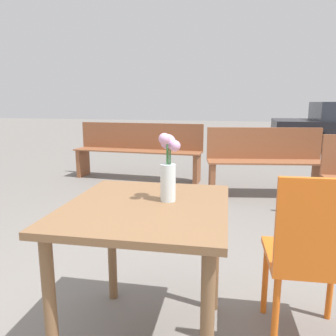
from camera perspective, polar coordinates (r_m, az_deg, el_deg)
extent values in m
cube|color=brown|center=(1.48, -3.75, -6.82)|extent=(0.77, 0.85, 0.03)
cylinder|color=brown|center=(1.46, -19.72, -23.42)|extent=(0.05, 0.05, 0.68)
cylinder|color=brown|center=(2.00, -9.76, -13.00)|extent=(0.05, 0.05, 0.68)
cylinder|color=brown|center=(1.89, 8.16, -14.42)|extent=(0.05, 0.05, 0.68)
cylinder|color=silver|center=(1.50, 0.00, -2.58)|extent=(0.07, 0.07, 0.17)
cylinder|color=silver|center=(1.50, 0.00, -3.85)|extent=(0.06, 0.06, 0.09)
cylinder|color=#337038|center=(1.49, 0.36, -1.11)|extent=(0.01, 0.01, 0.23)
sphere|color=#CC99C6|center=(1.46, 1.20, 3.87)|extent=(0.05, 0.05, 0.05)
cylinder|color=#337038|center=(1.50, 0.00, -0.84)|extent=(0.01, 0.01, 0.24)
sphere|color=#CC99C6|center=(1.50, -0.01, 4.58)|extent=(0.07, 0.07, 0.07)
cylinder|color=#337038|center=(1.48, -0.16, -0.51)|extent=(0.01, 0.01, 0.26)
sphere|color=#CC99C6|center=(1.44, -0.65, 5.11)|extent=(0.05, 0.05, 0.05)
cube|color=orange|center=(1.77, 23.36, -14.17)|extent=(0.44, 0.44, 0.03)
cube|color=orange|center=(1.52, 25.75, -9.39)|extent=(0.40, 0.07, 0.42)
cylinder|color=orange|center=(1.98, 16.57, -17.95)|extent=(0.03, 0.03, 0.41)
cylinder|color=orange|center=(2.05, 26.47, -17.58)|extent=(0.03, 0.03, 0.41)
cylinder|color=orange|center=(1.69, 18.17, -23.53)|extent=(0.03, 0.03, 0.41)
cube|color=brown|center=(3.57, 26.22, -5.21)|extent=(0.09, 0.33, 0.43)
cube|color=brown|center=(4.23, 16.66, 1.06)|extent=(1.48, 0.64, 0.02)
cube|color=brown|center=(4.35, 16.32, 4.16)|extent=(1.42, 0.32, 0.40)
cube|color=brown|center=(4.48, 24.71, -1.90)|extent=(0.12, 0.33, 0.43)
cube|color=brown|center=(4.17, 7.65, -1.87)|extent=(0.12, 0.33, 0.43)
cube|color=brown|center=(4.99, -5.43, 2.99)|extent=(1.98, 0.40, 0.02)
cube|color=brown|center=(5.11, -4.84, 5.58)|extent=(1.97, 0.08, 0.40)
cube|color=brown|center=(4.78, 5.05, -0.10)|extent=(0.07, 0.33, 0.43)
cube|color=brown|center=(5.42, -14.57, 0.94)|extent=(0.07, 0.33, 0.43)
cylinder|color=black|center=(8.19, 23.82, 4.35)|extent=(0.60, 0.19, 0.60)
cylinder|color=black|center=(9.83, 22.10, 5.49)|extent=(0.60, 0.19, 0.60)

